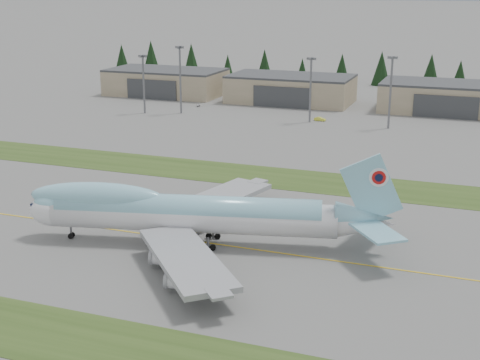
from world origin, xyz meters
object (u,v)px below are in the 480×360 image
at_px(service_vehicle_b, 320,121).
at_px(boeing_747_freighter, 189,213).
at_px(hangar_left, 166,82).
at_px(service_vehicle_a, 198,106).
at_px(hangar_right, 448,97).
at_px(hangar_center, 291,89).

bearing_deg(service_vehicle_b, boeing_747_freighter, -173.30).
xyz_separation_m(boeing_747_freighter, service_vehicle_b, (-4.63, 118.56, -5.94)).
distance_m(hangar_left, service_vehicle_a, 32.67).
relative_size(hangar_right, service_vehicle_b, 12.01).
bearing_deg(service_vehicle_a, boeing_747_freighter, -85.23).
bearing_deg(service_vehicle_b, hangar_right, -46.33).
height_order(boeing_747_freighter, hangar_right, boeing_747_freighter).
bearing_deg(hangar_right, hangar_left, 180.00).
xyz_separation_m(hangar_left, hangar_right, (115.00, 0.00, 0.00)).
bearing_deg(service_vehicle_a, service_vehicle_b, -31.02).
distance_m(boeing_747_freighter, service_vehicle_b, 118.80).
height_order(boeing_747_freighter, service_vehicle_b, boeing_747_freighter).
bearing_deg(hangar_right, boeing_747_freighter, -103.19).
xyz_separation_m(boeing_747_freighter, hangar_center, (-24.55, 151.25, -0.55)).
bearing_deg(hangar_center, service_vehicle_b, -58.65).
height_order(hangar_left, hangar_center, same).
bearing_deg(service_vehicle_a, hangar_center, 16.34).
relative_size(boeing_747_freighter, hangar_center, 1.43).
bearing_deg(hangar_center, hangar_left, 180.00).
bearing_deg(boeing_747_freighter, hangar_left, 104.57).
height_order(boeing_747_freighter, hangar_center, boeing_747_freighter).
distance_m(boeing_747_freighter, hangar_left, 170.89).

